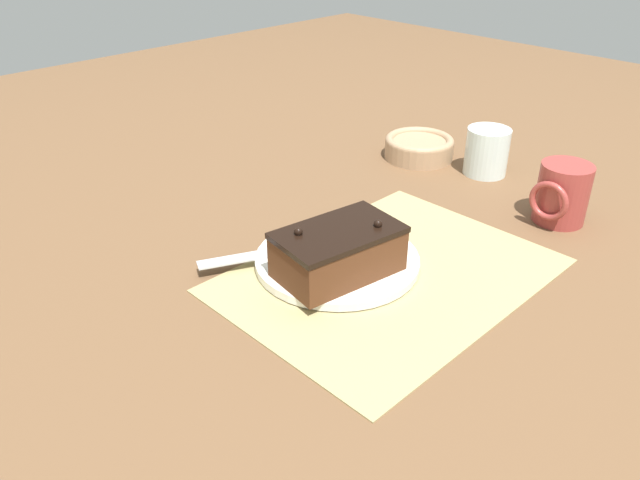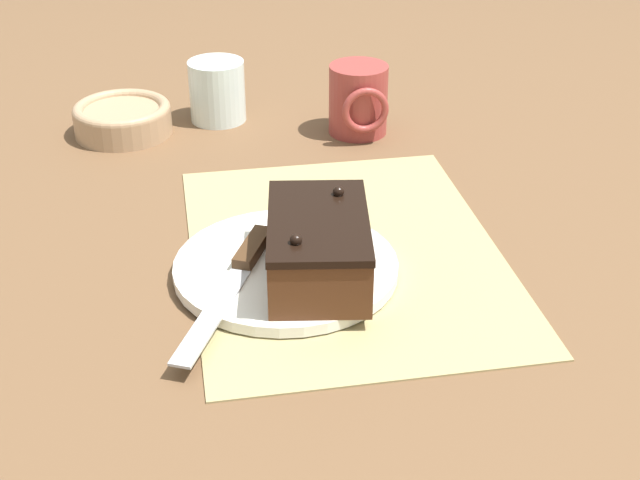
{
  "view_description": "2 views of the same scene",
  "coord_description": "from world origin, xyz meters",
  "px_view_note": "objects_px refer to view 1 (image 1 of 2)",
  "views": [
    {
      "loc": [
        0.6,
        0.46,
        0.49
      ],
      "look_at": [
        0.04,
        -0.11,
        0.03
      ],
      "focal_mm": 35.0,
      "sensor_mm": 36.0,
      "label": 1
    },
    {
      "loc": [
        0.84,
        -0.18,
        0.51
      ],
      "look_at": [
        0.07,
        -0.04,
        0.06
      ],
      "focal_mm": 50.0,
      "sensor_mm": 36.0,
      "label": 2
    }
  ],
  "objects_px": {
    "serving_knife": "(307,244)",
    "drinking_glass": "(487,152)",
    "small_bowl": "(419,147)",
    "cake_plate": "(337,260)",
    "chocolate_cake": "(338,251)",
    "coffee_mug": "(562,194)"
  },
  "relations": [
    {
      "from": "cake_plate",
      "to": "chocolate_cake",
      "type": "height_order",
      "value": "chocolate_cake"
    },
    {
      "from": "serving_knife",
      "to": "coffee_mug",
      "type": "xyz_separation_m",
      "value": [
        -0.38,
        0.21,
        0.03
      ]
    },
    {
      "from": "serving_knife",
      "to": "drinking_glass",
      "type": "bearing_deg",
      "value": -66.56
    },
    {
      "from": "drinking_glass",
      "to": "small_bowl",
      "type": "height_order",
      "value": "drinking_glass"
    },
    {
      "from": "drinking_glass",
      "to": "cake_plate",
      "type": "bearing_deg",
      "value": 4.69
    },
    {
      "from": "drinking_glass",
      "to": "small_bowl",
      "type": "relative_size",
      "value": 0.65
    },
    {
      "from": "cake_plate",
      "to": "small_bowl",
      "type": "bearing_deg",
      "value": -157.34
    },
    {
      "from": "chocolate_cake",
      "to": "coffee_mug",
      "type": "height_order",
      "value": "coffee_mug"
    },
    {
      "from": "small_bowl",
      "to": "serving_knife",
      "type": "bearing_deg",
      "value": 16.14
    },
    {
      "from": "serving_knife",
      "to": "drinking_glass",
      "type": "relative_size",
      "value": 2.55
    },
    {
      "from": "cake_plate",
      "to": "chocolate_cake",
      "type": "relative_size",
      "value": 1.31
    },
    {
      "from": "serving_knife",
      "to": "small_bowl",
      "type": "bearing_deg",
      "value": -48.76
    },
    {
      "from": "cake_plate",
      "to": "coffee_mug",
      "type": "distance_m",
      "value": 0.4
    },
    {
      "from": "cake_plate",
      "to": "serving_knife",
      "type": "relative_size",
      "value": 1.05
    },
    {
      "from": "chocolate_cake",
      "to": "serving_knife",
      "type": "distance_m",
      "value": 0.09
    },
    {
      "from": "serving_knife",
      "to": "drinking_glass",
      "type": "height_order",
      "value": "drinking_glass"
    },
    {
      "from": "cake_plate",
      "to": "small_bowl",
      "type": "distance_m",
      "value": 0.46
    },
    {
      "from": "cake_plate",
      "to": "coffee_mug",
      "type": "height_order",
      "value": "coffee_mug"
    },
    {
      "from": "drinking_glass",
      "to": "coffee_mug",
      "type": "xyz_separation_m",
      "value": [
        0.08,
        0.19,
        0.01
      ]
    },
    {
      "from": "serving_knife",
      "to": "coffee_mug",
      "type": "bearing_deg",
      "value": -93.8
    },
    {
      "from": "chocolate_cake",
      "to": "small_bowl",
      "type": "relative_size",
      "value": 1.32
    },
    {
      "from": "small_bowl",
      "to": "coffee_mug",
      "type": "xyz_separation_m",
      "value": [
        0.06,
        0.33,
        0.03
      ]
    }
  ]
}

